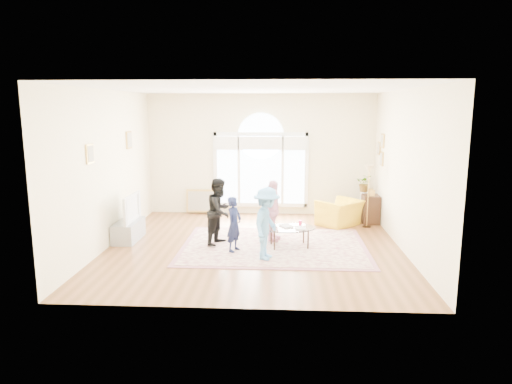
# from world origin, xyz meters

# --- Properties ---
(ground) EXTENTS (6.00, 6.00, 0.00)m
(ground) POSITION_xyz_m (0.00, 0.00, 0.00)
(ground) COLOR brown
(ground) RESTS_ON ground
(room_shell) EXTENTS (6.00, 6.00, 6.00)m
(room_shell) POSITION_xyz_m (0.01, 2.83, 1.57)
(room_shell) COLOR #F9EBC6
(room_shell) RESTS_ON ground
(area_rug) EXTENTS (3.60, 2.60, 0.02)m
(area_rug) POSITION_xyz_m (0.41, 0.00, 0.01)
(area_rug) COLOR beige
(area_rug) RESTS_ON ground
(rug_border) EXTENTS (3.80, 2.80, 0.01)m
(rug_border) POSITION_xyz_m (0.41, 0.00, 0.01)
(rug_border) COLOR #945C69
(rug_border) RESTS_ON ground
(tv_console) EXTENTS (0.45, 1.00, 0.42)m
(tv_console) POSITION_xyz_m (-2.75, 0.30, 0.21)
(tv_console) COLOR gray
(tv_console) RESTS_ON ground
(television) EXTENTS (0.17, 1.02, 0.59)m
(television) POSITION_xyz_m (-2.74, 0.30, 0.71)
(television) COLOR black
(television) RESTS_ON tv_console
(coffee_table) EXTENTS (1.19, 0.88, 0.54)m
(coffee_table) POSITION_xyz_m (0.73, -0.03, 0.40)
(coffee_table) COLOR silver
(coffee_table) RESTS_ON ground
(armchair) EXTENTS (1.27, 1.27, 0.62)m
(armchair) POSITION_xyz_m (1.98, 1.84, 0.31)
(armchair) COLOR yellow
(armchair) RESTS_ON ground
(side_cabinet) EXTENTS (0.40, 0.50, 0.70)m
(side_cabinet) POSITION_xyz_m (2.78, 2.12, 0.35)
(side_cabinet) COLOR black
(side_cabinet) RESTS_ON ground
(floor_lamp) EXTENTS (0.31, 0.31, 1.51)m
(floor_lamp) POSITION_xyz_m (2.62, 1.70, 1.28)
(floor_lamp) COLOR black
(floor_lamp) RESTS_ON ground
(plant_pedestal) EXTENTS (0.20, 0.20, 0.70)m
(plant_pedestal) POSITION_xyz_m (2.70, 2.59, 0.35)
(plant_pedestal) COLOR white
(plant_pedestal) RESTS_ON ground
(potted_plant) EXTENTS (0.49, 0.46, 0.45)m
(potted_plant) POSITION_xyz_m (2.70, 2.59, 0.93)
(potted_plant) COLOR #33722D
(potted_plant) RESTS_ON plant_pedestal
(leaning_picture) EXTENTS (0.80, 0.14, 0.62)m
(leaning_picture) POSITION_xyz_m (-1.61, 2.90, 0.00)
(leaning_picture) COLOR tan
(leaning_picture) RESTS_ON ground
(child_navy) EXTENTS (0.40, 0.47, 1.10)m
(child_navy) POSITION_xyz_m (-0.37, -0.39, 0.57)
(child_navy) COLOR #171D3E
(child_navy) RESTS_ON area_rug
(child_black) EXTENTS (0.73, 0.82, 1.39)m
(child_black) POSITION_xyz_m (-0.72, 0.09, 0.71)
(child_black) COLOR black
(child_black) RESTS_ON area_rug
(child_pink) EXTENTS (0.52, 0.82, 1.31)m
(child_pink) POSITION_xyz_m (0.37, 0.39, 0.67)
(child_pink) COLOR #FAADC5
(child_pink) RESTS_ON area_rug
(child_blue) EXTENTS (0.73, 0.99, 1.37)m
(child_blue) POSITION_xyz_m (0.29, -0.83, 0.71)
(child_blue) COLOR #5FA7EA
(child_blue) RESTS_ON area_rug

